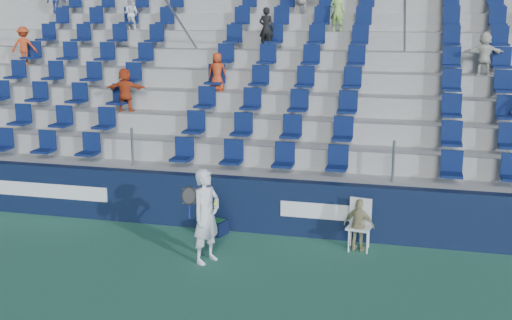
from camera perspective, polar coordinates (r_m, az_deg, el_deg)
The scene contains 7 objects.
ground at distance 11.52m, azimuth -4.50°, elevation -11.27°, with size 70.00×70.00×0.00m, color #307054.
sponsor_wall at distance 14.14m, azimuth -0.43°, elevation -4.00°, with size 24.00×0.32×1.20m.
grandstand at distance 18.68m, azimuth 3.55°, elevation 4.97°, with size 24.00×8.17×6.63m.
tennis_player at distance 12.36m, azimuth -4.45°, elevation -4.97°, with size 0.74×0.79×1.85m.
line_judge_chair at distance 13.29m, azimuth 9.22°, elevation -5.33°, with size 0.53×0.54×1.04m.
line_judge at distance 13.15m, azimuth 9.14°, elevation -5.74°, with size 0.64×0.26×1.09m, color tan.
ball_bin at distance 14.11m, azimuth -3.86°, elevation -5.85°, with size 0.67×0.54×0.33m.
Camera 1 is at (3.46, -9.93, 4.72)m, focal length 45.00 mm.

